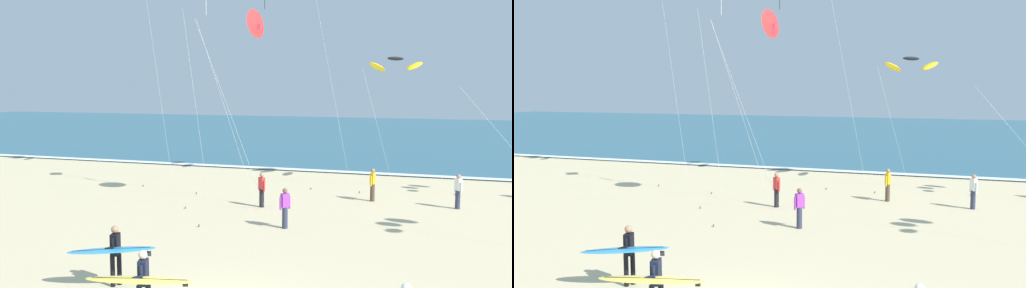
# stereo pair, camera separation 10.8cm
# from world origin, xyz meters

# --- Properties ---
(ocean_water) EXTENTS (160.00, 60.00, 0.08)m
(ocean_water) POSITION_xyz_m (0.00, 52.80, 0.04)
(ocean_water) COLOR #2D6075
(ocean_water) RESTS_ON ground
(shoreline_foam) EXTENTS (160.00, 0.81, 0.01)m
(shoreline_foam) POSITION_xyz_m (0.00, 23.10, 0.09)
(shoreline_foam) COLOR white
(shoreline_foam) RESTS_ON ocean_water
(surfer_lead) EXTENTS (2.56, 1.20, 1.71)m
(surfer_lead) POSITION_xyz_m (-1.41, -0.40, 1.05)
(surfer_lead) COLOR black
(surfer_lead) RESTS_ON ground
(surfer_trailing) EXTENTS (2.54, 1.19, 1.71)m
(surfer_trailing) POSITION_xyz_m (-3.30, 1.35, 1.05)
(surfer_trailing) COLOR black
(surfer_trailing) RESTS_ON ground
(kite_arc_charcoal_near) EXTENTS (3.19, 4.19, 7.12)m
(kite_arc_charcoal_near) POSITION_xyz_m (2.84, 19.69, 6.73)
(kite_arc_charcoal_near) COLOR yellow
(kite_arc_charcoal_near) RESTS_ON ground
(kite_delta_scarlet_distant) EXTENTS (1.54, 4.48, 8.91)m
(kite_delta_scarlet_distant) POSITION_xyz_m (-2.59, 11.79, 8.23)
(kite_delta_scarlet_distant) COLOR red
(kite_delta_scarlet_distant) RESTS_ON ground
(bystander_yellow_top) EXTENTS (0.27, 0.48, 1.59)m
(bystander_yellow_top) POSITION_xyz_m (2.24, 15.04, 0.81)
(bystander_yellow_top) COLOR #4C3D2D
(bystander_yellow_top) RESTS_ON ground
(bystander_white_top) EXTENTS (0.34, 0.42, 1.59)m
(bystander_white_top) POSITION_xyz_m (6.08, 14.58, 0.81)
(bystander_white_top) COLOR #2D334C
(bystander_white_top) RESTS_ON ground
(bystander_purple_top) EXTENTS (0.35, 0.40, 1.59)m
(bystander_purple_top) POSITION_xyz_m (-0.47, 8.89, 0.81)
(bystander_purple_top) COLOR #2D334C
(bystander_purple_top) RESTS_ON ground
(bystander_red_top) EXTENTS (0.40, 0.35, 1.59)m
(bystander_red_top) POSITION_xyz_m (-2.45, 12.16, 0.81)
(bystander_red_top) COLOR black
(bystander_red_top) RESTS_ON ground
(beach_ball) EXTENTS (0.28, 0.28, 0.28)m
(beach_ball) POSITION_xyz_m (4.37, 3.46, 0.14)
(beach_ball) COLOR white
(beach_ball) RESTS_ON ground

